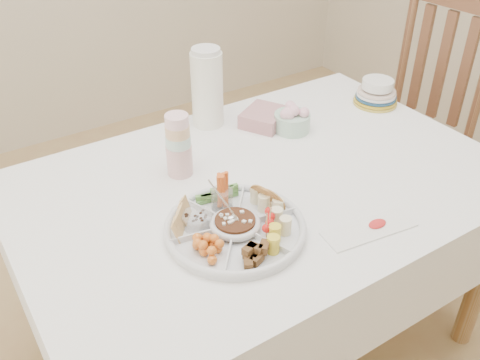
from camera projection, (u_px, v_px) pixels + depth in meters
floor at (260, 339)px, 2.10m from camera, size 4.00×4.00×0.00m
dining_table at (262, 268)px, 1.88m from camera, size 1.52×1.02×0.76m
chair at (403, 130)px, 2.33m from camera, size 0.52×0.52×1.13m
party_tray at (235, 226)px, 1.44m from camera, size 0.44×0.44×0.04m
bean_dip at (235, 224)px, 1.44m from camera, size 0.13×0.13×0.04m
tortillas at (263, 197)px, 1.52m from camera, size 0.13×0.13×0.07m
carrot_cucumber at (218, 188)px, 1.52m from camera, size 0.14×0.14×0.11m
pita_raisins at (188, 216)px, 1.45m from camera, size 0.13×0.13×0.06m
cherries at (203, 248)px, 1.35m from camera, size 0.13×0.13×0.05m
granola_chunks at (254, 252)px, 1.34m from camera, size 0.12×0.12×0.04m
banana_tomato at (284, 220)px, 1.41m from camera, size 0.13×0.13×0.09m
cup_stack at (178, 143)px, 1.64m from camera, size 0.09×0.09×0.22m
thermos at (207, 87)px, 1.89m from camera, size 0.12×0.12×0.29m
flower_bowl at (292, 118)px, 1.90m from camera, size 0.17×0.17×0.10m
napkin_stack at (264, 117)px, 1.96m from camera, size 0.21×0.20×0.05m
plate_stack at (377, 91)px, 2.08m from camera, size 0.17×0.17×0.11m
placemat at (369, 229)px, 1.46m from camera, size 0.28×0.12×0.01m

